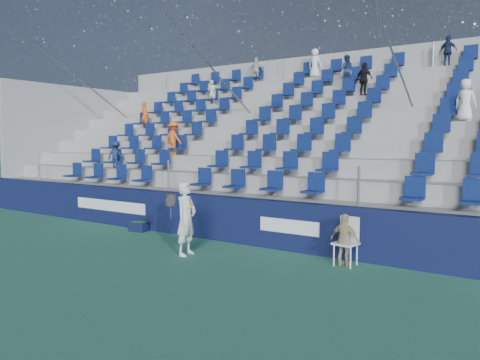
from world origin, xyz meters
The scene contains 7 objects.
ground centered at (0.00, 0.00, 0.00)m, with size 70.00×70.00×0.00m, color #317356.
sponsor_wall centered at (0.00, 3.15, 0.60)m, with size 24.00×0.32×1.20m.
grandstand centered at (0.00, 8.24, 2.13)m, with size 24.00×8.17×6.63m.
tennis_player centered at (-0.33, 1.34, 0.87)m, with size 0.69×0.69×1.74m.
line_judge_chair centered at (3.12, 2.66, 0.60)m, with size 0.53×0.54×1.05m.
line_judge centered at (3.12, 2.50, 0.57)m, with size 0.67×0.28×1.13m, color tan.
ball_bin centered at (-3.42, 2.75, 0.16)m, with size 0.56×0.41×0.29m.
Camera 1 is at (6.84, -6.88, 2.67)m, focal length 35.00 mm.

